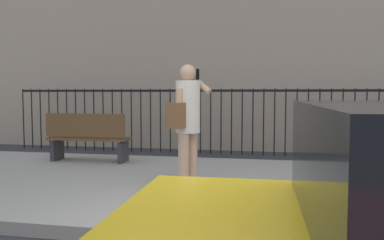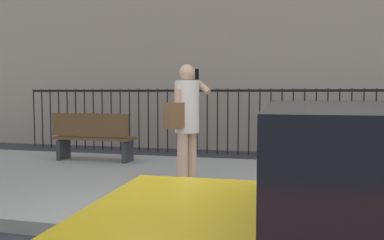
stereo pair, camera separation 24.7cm
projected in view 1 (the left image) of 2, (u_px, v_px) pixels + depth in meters
The scene contains 4 objects.
sidewalk at pixel (234, 188), 5.83m from camera, with size 28.00×4.40×0.15m, color #9E9B93.
iron_fence at pixel (247, 113), 9.39m from camera, with size 12.03×0.04×1.60m.
pedestrian_on_phone at pixel (187, 117), 5.43m from camera, with size 0.57×0.72×1.74m.
street_bench at pixel (88, 136), 7.61m from camera, with size 1.60×0.45×0.95m.
Camera 1 is at (0.48, -3.56, 1.50)m, focal length 36.59 mm.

